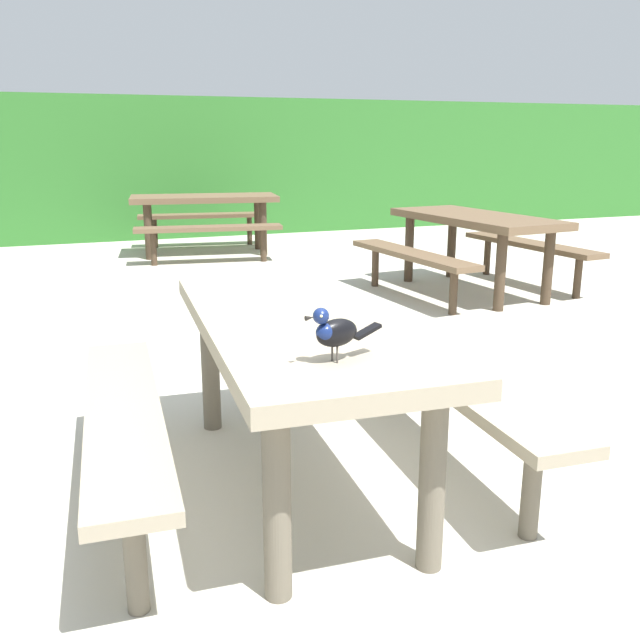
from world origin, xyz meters
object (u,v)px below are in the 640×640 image
(picnic_table_foreground, at_px, (299,360))
(bird_grackle, at_px, (334,331))
(picnic_table_mid_left, at_px, (205,210))
(picnic_table_mid_right, at_px, (475,234))

(picnic_table_foreground, distance_m, bird_grackle, 0.66)
(picnic_table_mid_left, bearing_deg, picnic_table_foreground, -97.98)
(picnic_table_foreground, height_order, picnic_table_mid_right, same)
(picnic_table_foreground, relative_size, bird_grackle, 6.49)
(bird_grackle, xyz_separation_m, picnic_table_mid_left, (0.95, 6.74, -0.29))
(picnic_table_mid_right, bearing_deg, picnic_table_mid_left, 121.63)
(picnic_table_foreground, xyz_separation_m, bird_grackle, (-0.08, -0.59, 0.29))
(picnic_table_mid_left, bearing_deg, picnic_table_mid_right, -58.37)
(picnic_table_foreground, relative_size, picnic_table_mid_right, 0.99)
(bird_grackle, distance_m, picnic_table_mid_right, 4.62)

